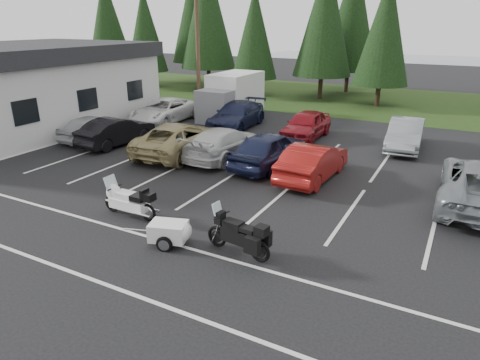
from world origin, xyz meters
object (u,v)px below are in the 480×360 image
(utility_pole, at_px, (198,45))
(car_far_3, at_px, (405,134))
(car_near_4, at_px, (270,149))
(car_far_1, at_px, (237,115))
(car_near_5, at_px, (313,161))
(building, at_px, (14,88))
(car_near_2, at_px, (179,138))
(car_far_2, at_px, (306,125))
(car_far_0, at_px, (164,111))
(box_truck, at_px, (229,97))
(adventure_motorcycle, at_px, (238,231))
(car_near_3, at_px, (225,143))
(car_near_1, at_px, (117,131))
(cargo_trailer, at_px, (169,234))
(car_near_0, at_px, (92,127))
(touring_motorcycle, at_px, (129,198))

(utility_pole, relative_size, car_far_3, 1.95)
(car_near_4, distance_m, car_far_1, 7.69)
(car_near_4, distance_m, car_near_5, 2.33)
(building, distance_m, car_near_2, 12.06)
(car_far_3, bearing_deg, car_far_2, -179.09)
(utility_pole, distance_m, car_far_0, 4.80)
(car_near_5, xyz_separation_m, car_far_1, (-7.16, 6.53, 0.02))
(building, bearing_deg, box_truck, 40.36)
(car_far_2, xyz_separation_m, adventure_motorcycle, (2.69, -13.00, -0.05))
(building, distance_m, car_near_3, 14.39)
(building, height_order, car_near_1, building)
(car_far_1, bearing_deg, box_truck, 125.76)
(building, relative_size, car_near_3, 3.07)
(cargo_trailer, bearing_deg, building, 138.44)
(building, distance_m, car_far_0, 8.99)
(car_far_0, xyz_separation_m, car_far_2, (9.55, 0.38, 0.02))
(car_near_0, height_order, car_near_4, car_near_4)
(utility_pole, height_order, adventure_motorcycle, utility_pole)
(car_near_1, distance_m, car_near_2, 3.91)
(building, height_order, touring_motorcycle, building)
(car_near_2, bearing_deg, box_truck, -82.14)
(car_near_0, height_order, car_far_0, car_far_0)
(car_near_4, bearing_deg, touring_motorcycle, 79.19)
(car_far_2, relative_size, cargo_trailer, 2.91)
(box_truck, bearing_deg, adventure_motorcycle, -59.65)
(car_far_1, xyz_separation_m, adventure_motorcycle, (7.35, -13.43, -0.06))
(car_far_1, relative_size, car_far_3, 1.16)
(car_far_0, bearing_deg, adventure_motorcycle, -47.38)
(car_near_3, distance_m, cargo_trailer, 8.63)
(utility_pole, distance_m, car_near_4, 12.17)
(touring_motorcycle, bearing_deg, box_truck, 107.76)
(car_far_1, distance_m, car_far_2, 4.68)
(car_near_3, bearing_deg, car_far_2, -109.76)
(car_near_2, bearing_deg, car_far_1, -93.73)
(box_truck, relative_size, touring_motorcycle, 2.31)
(car_far_3, height_order, cargo_trailer, car_far_3)
(car_far_0, relative_size, car_far_3, 1.16)
(car_near_2, relative_size, car_near_3, 1.11)
(building, distance_m, car_far_2, 17.55)
(car_near_4, distance_m, car_far_2, 5.48)
(touring_motorcycle, distance_m, cargo_trailer, 2.55)
(car_far_3, distance_m, touring_motorcycle, 14.68)
(car_near_1, relative_size, car_far_0, 0.83)
(adventure_motorcycle, bearing_deg, building, 167.04)
(utility_pole, distance_m, touring_motorcycle, 16.59)
(box_truck, distance_m, car_far_0, 4.36)
(utility_pole, bearing_deg, car_near_4, -41.01)
(box_truck, xyz_separation_m, car_far_1, (1.78, -2.16, -0.68))
(car_near_1, bearing_deg, car_near_3, -169.74)
(building, height_order, adventure_motorcycle, building)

